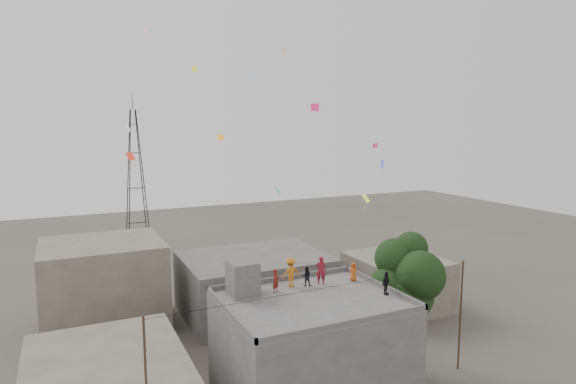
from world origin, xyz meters
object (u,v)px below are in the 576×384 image
transmission_tower (136,181)px  person_dark_adult (386,283)px  tree (407,280)px  stair_head_box (243,278)px  person_red_adult (321,270)px

transmission_tower → person_dark_adult: transmission_tower is taller
tree → person_dark_adult: (-2.97, -1.67, 0.69)m
stair_head_box → person_red_adult: 5.09m
stair_head_box → person_dark_adult: bearing=-25.8°
transmission_tower → tree: bearing=-73.9°
stair_head_box → transmission_tower: bearing=91.2°
transmission_tower → person_red_adult: 38.26m
stair_head_box → tree: bearing=-10.7°
tree → transmission_tower: transmission_tower is taller
person_red_adult → person_dark_adult: 4.18m
tree → transmission_tower: size_ratio=0.45×
transmission_tower → person_dark_adult: (8.40, -41.07, -2.27)m
transmission_tower → person_red_adult: size_ratio=11.27×
transmission_tower → person_red_adult: (5.87, -37.75, -2.08)m
tree → person_red_adult: size_ratio=5.13×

